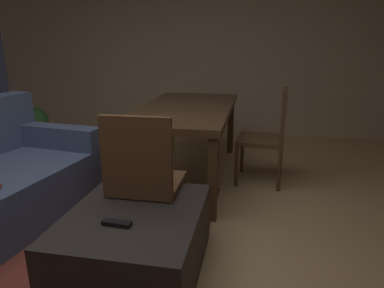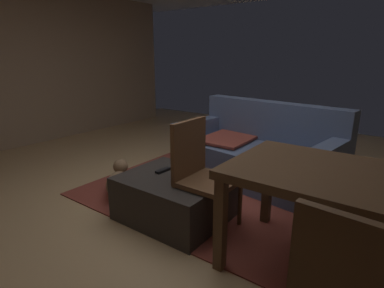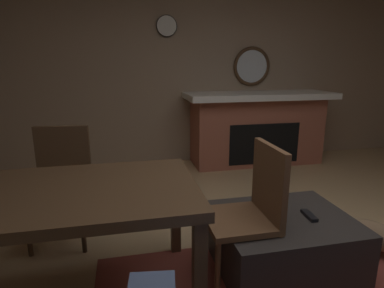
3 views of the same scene
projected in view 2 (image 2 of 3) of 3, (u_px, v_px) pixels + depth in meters
name	position (u px, v px, depth m)	size (l,w,h in m)	color
floor	(191.00, 205.00, 3.10)	(8.53, 8.53, 0.00)	tan
wall_left	(7.00, 67.00, 4.78)	(0.12, 6.51, 2.55)	#9E846B
area_rug	(212.00, 193.00, 3.36)	(2.60, 2.00, 0.01)	brown
couch	(257.00, 153.00, 3.71)	(2.01, 1.18, 0.90)	#4C5B7F
ottoman_coffee_table	(174.00, 197.00, 2.81)	(0.92, 0.75, 0.40)	#2D2826
tv_remote	(163.00, 170.00, 2.87)	(0.05, 0.16, 0.02)	black
dining_chair_west	(199.00, 169.00, 2.60)	(0.44, 0.44, 0.93)	brown
small_dog	(118.00, 180.00, 3.26)	(0.42, 0.47, 0.31)	#8C6B4C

